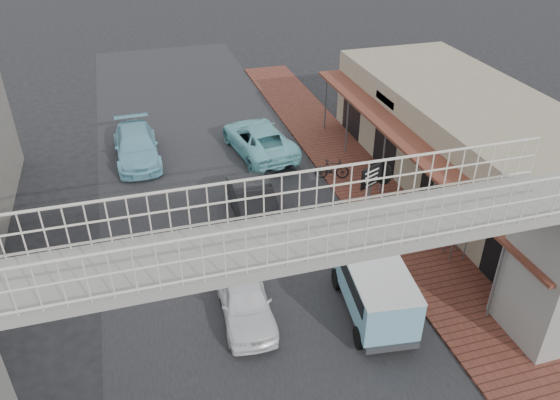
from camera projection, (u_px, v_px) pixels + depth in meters
ground at (256, 297)px, 18.34m from camera, size 120.00×120.00×0.00m
road_strip at (256, 297)px, 18.33m from camera, size 10.00×60.00×0.01m
sidewalk at (392, 218)px, 22.31m from camera, size 3.00×40.00×0.10m
shophouse_row at (482, 151)px, 23.17m from camera, size 7.20×18.00×4.00m
footbridge at (292, 305)px, 13.40m from camera, size 16.40×2.40×6.34m
white_hatchback at (245, 299)px, 17.29m from camera, size 1.77×3.96×1.32m
dark_sedan at (255, 206)px, 21.83m from camera, size 1.63×4.47×1.46m
angkot_curb at (259, 139)px, 27.10m from camera, size 3.17×5.66×1.50m
angkot_far at (136, 146)px, 26.46m from camera, size 2.11×5.02×1.45m
angkot_van at (375, 284)px, 17.01m from camera, size 2.25×4.15×1.94m
motorcycle_near at (374, 206)px, 22.24m from camera, size 1.64×1.08×0.81m
motorcycle_far at (332, 169)px, 24.79m from camera, size 1.64×0.90×0.95m
street_clock at (465, 198)px, 18.79m from camera, size 0.75×0.62×2.99m
arrow_sign at (384, 171)px, 20.82m from camera, size 1.72×1.17×2.86m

